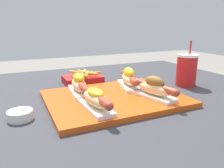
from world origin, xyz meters
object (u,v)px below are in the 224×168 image
object	(u,v)px
hot_dog_1	(154,88)
hot_dog_3	(129,79)
hot_dog_0	(95,99)
sauce_bowl	(20,115)
hot_dog_2	(79,84)
serving_tray	(114,98)
drink_cup	(186,70)
fries_basket	(83,79)

from	to	relation	value
hot_dog_1	hot_dog_3	distance (m)	0.16
hot_dog_0	sauce_bowl	bearing A→B (deg)	164.49
hot_dog_1	hot_dog_2	world-z (taller)	hot_dog_1
serving_tray	hot_dog_1	size ratio (longest dim) A/B	2.36
hot_dog_0	hot_dog_3	xyz separation A→B (m)	(0.21, 0.17, 0.00)
hot_dog_2	drink_cup	bearing A→B (deg)	-4.79
serving_tray	drink_cup	world-z (taller)	drink_cup
sauce_bowl	hot_dog_1	bearing A→B (deg)	-5.73
hot_dog_0	drink_cup	world-z (taller)	drink_cup
drink_cup	fries_basket	bearing A→B (deg)	149.98
serving_tray	hot_dog_2	bearing A→B (deg)	140.45
sauce_bowl	hot_dog_3	bearing A→B (deg)	15.05
drink_cup	fries_basket	world-z (taller)	drink_cup
sauce_bowl	hot_dog_2	bearing A→B (deg)	29.27
hot_dog_1	hot_dog_0	bearing A→B (deg)	-176.18
hot_dog_3	fries_basket	world-z (taller)	hot_dog_3
serving_tray	fries_basket	world-z (taller)	fries_basket
hot_dog_0	hot_dog_3	distance (m)	0.27
hot_dog_2	fries_basket	xyz separation A→B (m)	(0.08, 0.20, -0.03)
serving_tray	hot_dog_3	distance (m)	0.14
serving_tray	hot_dog_1	bearing A→B (deg)	-33.05
hot_dog_3	sauce_bowl	bearing A→B (deg)	-164.95
sauce_bowl	fries_basket	distance (m)	0.43
serving_tray	hot_dog_1	xyz separation A→B (m)	(0.12, -0.08, 0.04)
sauce_bowl	hot_dog_0	bearing A→B (deg)	-15.51
serving_tray	hot_dog_0	distance (m)	0.15
hot_dog_2	fries_basket	size ratio (longest dim) A/B	1.13
serving_tray	hot_dog_3	xyz separation A→B (m)	(0.11, 0.08, 0.04)
serving_tray	hot_dog_0	bearing A→B (deg)	-139.35
hot_dog_2	hot_dog_3	size ratio (longest dim) A/B	1.02
hot_dog_2	drink_cup	xyz separation A→B (m)	(0.49, -0.04, 0.02)
hot_dog_3	sauce_bowl	world-z (taller)	hot_dog_3
hot_dog_0	sauce_bowl	world-z (taller)	hot_dog_0
hot_dog_2	hot_dog_3	distance (m)	0.21
serving_tray	sauce_bowl	world-z (taller)	sauce_bowl
hot_dog_2	sauce_bowl	world-z (taller)	hot_dog_2
serving_tray	hot_dog_3	bearing A→B (deg)	37.72
hot_dog_1	drink_cup	xyz separation A→B (m)	(0.26, 0.12, 0.02)
hot_dog_1	fries_basket	size ratio (longest dim) A/B	1.11
hot_dog_0	hot_dog_3	bearing A→B (deg)	39.23
serving_tray	hot_dog_3	size ratio (longest dim) A/B	2.36
hot_dog_3	sauce_bowl	size ratio (longest dim) A/B	2.77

